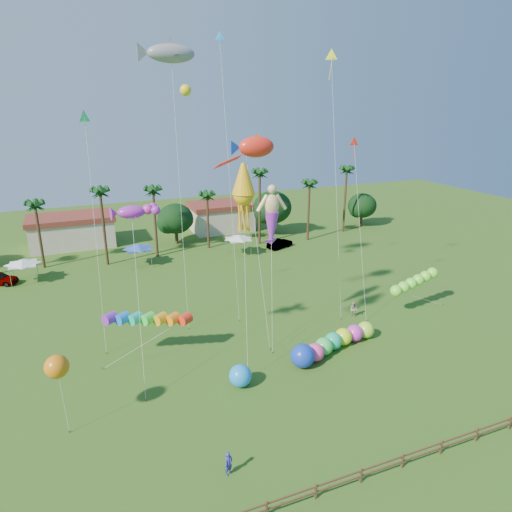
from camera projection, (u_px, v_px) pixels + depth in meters
name	position (u px, v px, depth m)	size (l,w,h in m)	color
ground	(310.00, 420.00, 31.93)	(160.00, 160.00, 0.00)	#285116
tree_line	(193.00, 217.00, 70.36)	(69.46, 8.91, 11.00)	#3A2819
buildings_row	(144.00, 226.00, 73.94)	(35.00, 7.00, 4.00)	beige
tent_row	(139.00, 247.00, 60.69)	(31.00, 4.00, 0.60)	white
fence	(361.00, 474.00, 26.49)	(36.12, 0.12, 1.00)	brown
car_b	(280.00, 243.00, 69.34)	(1.53, 4.38, 1.44)	#4C4C54
spectator_a	(229.00, 464.00, 27.00)	(0.58, 0.38, 1.59)	#322EA3
spectator_b	(354.00, 310.00, 46.96)	(0.79, 0.61, 1.62)	#A29787
caterpillar_inflatable	(331.00, 344.00, 40.30)	(9.93, 4.25, 2.04)	#FF43A1
blue_ball	(240.00, 376.00, 35.49)	(1.80, 1.80, 1.80)	#1B8EF8
rainbow_tube	(164.00, 323.00, 38.55)	(8.82, 3.74, 3.90)	#F6331B
green_worm	(396.00, 291.00, 46.74)	(9.93, 1.93, 3.47)	#77FF38
orange_ball_kite	(57.00, 367.00, 29.09)	(2.00, 2.00, 5.87)	orange
merman_kite	(272.00, 219.00, 40.11)	(2.51, 4.27, 13.91)	#ECC686
fish_kite	(256.00, 147.00, 39.95)	(5.04, 6.02, 18.41)	red
shark_kite	(171.00, 53.00, 42.42)	(6.22, 7.69, 26.48)	gray
squid_kite	(244.00, 195.00, 34.98)	(2.33, 4.38, 16.88)	#ECA813
lobster_kite	(132.00, 212.00, 33.93)	(3.94, 6.00, 14.05)	purple
delta_kite_red	(354.00, 146.00, 44.77)	(1.14, 4.76, 17.93)	red
delta_kite_yellow	(332.00, 61.00, 43.13)	(1.19, 5.46, 25.89)	#F5FF1A
delta_kite_green	(85.00, 121.00, 38.43)	(1.32, 5.37, 20.52)	#37EA86
delta_kite_blue	(220.00, 48.00, 41.97)	(1.03, 5.02, 27.29)	#1C8CFE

